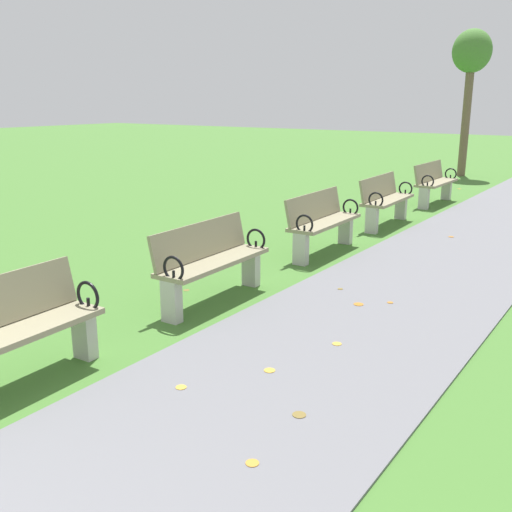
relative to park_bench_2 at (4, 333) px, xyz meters
name	(u,v)px	position (x,y,z in m)	size (l,w,h in m)	color
park_bench_2	(4,333)	(0.00, 0.00, 0.00)	(0.53, 1.62, 0.90)	gray
park_bench_3	(211,260)	(0.00, 2.57, 0.00)	(0.51, 1.61, 0.90)	gray
park_bench_4	(322,221)	(0.00, 5.21, 0.00)	(0.51, 1.61, 0.90)	gray
park_bench_5	(385,199)	(0.00, 7.62, 0.00)	(0.52, 1.61, 0.90)	gray
park_bench_6	(434,182)	(0.00, 10.37, 0.00)	(0.49, 1.61, 0.90)	gray
tree_2	(471,59)	(-0.90, 15.71, 2.87)	(1.10, 1.10, 4.17)	brown
scattered_leaves	(385,277)	(1.31, 4.52, -0.47)	(4.13, 16.48, 0.02)	brown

